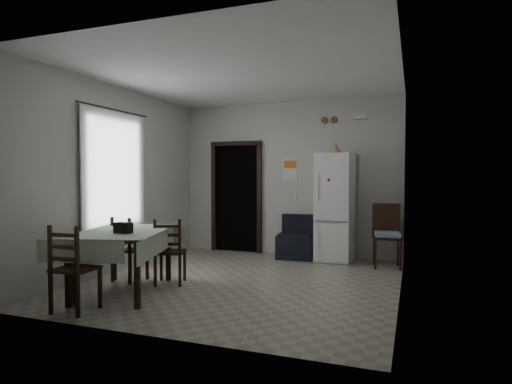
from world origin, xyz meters
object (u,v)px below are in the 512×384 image
object	(u,v)px
corner_chair	(387,236)
dining_chair_far_left	(130,249)
navy_seat	(296,237)
dining_table	(124,262)
fridge	(335,207)
dining_chair_far_right	(170,251)
dining_chair_near_head	(76,268)

from	to	relation	value
corner_chair	dining_chair_far_left	xyz separation A→B (m)	(-3.39, -2.18, -0.06)
navy_seat	dining_table	world-z (taller)	dining_table
fridge	corner_chair	bearing A→B (deg)	-13.56
fridge	navy_seat	distance (m)	0.90
corner_chair	dining_chair_far_right	world-z (taller)	corner_chair
navy_seat	corner_chair	bearing A→B (deg)	-13.09
dining_table	dining_chair_far_left	world-z (taller)	dining_chair_far_left
dining_table	dining_chair_far_left	size ratio (longest dim) A/B	1.66
dining_chair_near_head	corner_chair	bearing A→B (deg)	-132.88
fridge	dining_chair_far_right	distance (m)	3.08
corner_chair	fridge	bearing A→B (deg)	154.79
fridge	navy_seat	bearing A→B (deg)	-176.24
navy_seat	dining_chair_far_left	bearing A→B (deg)	-129.26
fridge	dining_chair_far_right	world-z (taller)	fridge
navy_seat	corner_chair	size ratio (longest dim) A/B	0.75
dining_chair_far_right	fridge	bearing A→B (deg)	-146.48
fridge	dining_chair_far_right	size ratio (longest dim) A/B	2.08
dining_chair_far_left	dining_table	bearing A→B (deg)	129.14
fridge	dining_chair_far_left	xyz separation A→B (m)	(-2.49, -2.46, -0.49)
dining_chair_far_right	dining_chair_far_left	bearing A→B (deg)	-14.74
dining_chair_far_left	dining_chair_far_right	xyz separation A→B (m)	(0.63, 0.05, -0.00)
fridge	dining_chair_far_left	size ratio (longest dim) A/B	2.06
dining_table	dining_chair_near_head	xyz separation A→B (m)	(-0.01, -0.82, 0.08)
dining_table	dining_chair_far_left	bearing A→B (deg)	103.48
corner_chair	dining_table	bearing A→B (deg)	-146.16
navy_seat	dining_chair_far_left	size ratio (longest dim) A/B	0.85
dining_table	dining_chair_near_head	world-z (taller)	dining_chair_near_head
corner_chair	dining_chair_near_head	world-z (taller)	corner_chair
navy_seat	fridge	bearing A→B (deg)	-3.19
dining_table	dining_chair_far_right	distance (m)	0.68
dining_chair_far_left	dining_chair_near_head	world-z (taller)	dining_chair_near_head
navy_seat	dining_chair_far_right	world-z (taller)	dining_chair_far_right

